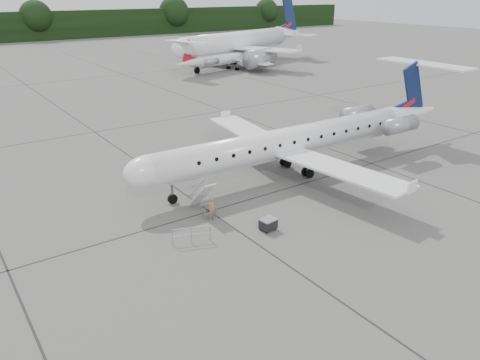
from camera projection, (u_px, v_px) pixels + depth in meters
ground at (335, 216)px, 30.52m from camera, size 320.00×320.00×0.00m
main_regional_jet at (288, 128)px, 36.04m from camera, size 30.27×22.13×7.63m
airstair at (202, 196)px, 30.61m from camera, size 0.91×2.48×2.39m
passenger at (212, 209)px, 29.69m from camera, size 0.66×0.49×1.63m
safety_railing at (192, 235)px, 27.10m from camera, size 2.09×0.85×1.00m
baggage_cart at (268, 224)px, 28.62m from camera, size 1.01×0.85×0.81m
bg_narrowbody at (237, 32)px, 87.90m from camera, size 41.37×34.67×12.76m
bg_regional_right at (236, 52)px, 85.60m from camera, size 26.12×21.15×6.07m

